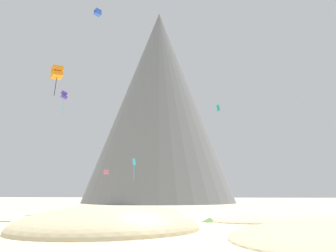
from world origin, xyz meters
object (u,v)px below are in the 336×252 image
(kite_cyan_low, at_px, (134,164))
(kite_teal_mid, at_px, (218,108))
(rock_massif, at_px, (159,109))
(bush_far_left, at_px, (210,220))
(kite_blue_high, at_px, (98,12))
(kite_orange_mid, at_px, (57,72))
(bush_low_patch, at_px, (142,227))
(kite_indigo_mid, at_px, (64,95))
(kite_rainbow_low, at_px, (106,172))
(bush_ridge_crest, at_px, (84,229))

(kite_cyan_low, xyz_separation_m, kite_teal_mid, (14.17, 23.24, 13.99))
(kite_teal_mid, bearing_deg, rock_massif, -142.71)
(bush_far_left, distance_m, kite_blue_high, 47.16)
(kite_cyan_low, height_order, kite_orange_mid, kite_orange_mid)
(kite_cyan_low, bearing_deg, bush_low_patch, -103.36)
(kite_blue_high, bearing_deg, rock_massif, -47.21)
(kite_indigo_mid, height_order, kite_teal_mid, kite_indigo_mid)
(rock_massif, height_order, kite_cyan_low, rock_massif)
(bush_low_patch, distance_m, kite_cyan_low, 33.12)
(kite_cyan_low, bearing_deg, kite_rainbow_low, 90.41)
(kite_cyan_low, xyz_separation_m, kite_rainbow_low, (-10.47, 20.78, -0.21))
(kite_rainbow_low, xyz_separation_m, kite_orange_mid, (3.12, -36.71, 11.48))
(bush_ridge_crest, distance_m, kite_blue_high, 52.56)
(bush_low_patch, xyz_separation_m, kite_blue_high, (-14.86, 33.52, 35.54))
(kite_orange_mid, bearing_deg, kite_cyan_low, -153.10)
(bush_far_left, bearing_deg, bush_low_patch, -118.38)
(bush_far_left, relative_size, kite_blue_high, 1.13)
(kite_teal_mid, relative_size, kite_blue_high, 0.92)
(rock_massif, height_order, kite_blue_high, rock_massif)
(kite_indigo_mid, relative_size, kite_cyan_low, 1.42)
(bush_ridge_crest, xyz_separation_m, kite_indigo_mid, (-21.60, 49.13, 22.96))
(bush_ridge_crest, xyz_separation_m, kite_rainbow_low, (-13.91, 55.91, 7.12))
(bush_ridge_crest, distance_m, kite_teal_mid, 63.05)
(bush_ridge_crest, bearing_deg, rock_massif, 94.44)
(kite_indigo_mid, bearing_deg, bush_far_left, -172.58)
(bush_low_patch, height_order, bush_ridge_crest, bush_ridge_crest)
(kite_indigo_mid, bearing_deg, kite_rainbow_low, -82.42)
(kite_indigo_mid, xyz_separation_m, kite_cyan_low, (18.16, -14.01, -15.64))
(kite_indigo_mid, relative_size, kite_blue_high, 3.17)
(kite_cyan_low, distance_m, kite_orange_mid, 20.85)
(rock_massif, distance_m, kite_indigo_mid, 42.22)
(rock_massif, height_order, kite_rainbow_low, rock_massif)
(kite_indigo_mid, distance_m, kite_teal_mid, 33.66)
(bush_far_left, distance_m, kite_indigo_mid, 52.27)
(kite_rainbow_low, bearing_deg, kite_indigo_mid, -52.61)
(bush_low_patch, bearing_deg, kite_rainbow_low, 108.74)
(bush_low_patch, height_order, kite_cyan_low, kite_cyan_low)
(kite_orange_mid, bearing_deg, bush_low_patch, 94.93)
(bush_ridge_crest, height_order, kite_cyan_low, kite_cyan_low)
(rock_massif, bearing_deg, kite_rainbow_low, -102.21)
(bush_low_patch, distance_m, kite_orange_mid, 28.35)
(kite_teal_mid, bearing_deg, kite_blue_high, -38.87)
(bush_far_left, xyz_separation_m, kite_rainbow_low, (-23.22, 42.05, 7.24))
(kite_teal_mid, xyz_separation_m, kite_orange_mid, (-21.52, -39.16, -2.72))
(bush_ridge_crest, height_order, kite_indigo_mid, kite_indigo_mid)
(bush_far_left, height_order, rock_massif, rock_massif)
(bush_far_left, height_order, kite_rainbow_low, kite_rainbow_low)
(kite_teal_mid, bearing_deg, bush_far_left, 5.13)
(bush_far_left, xyz_separation_m, bush_low_patch, (-5.50, -10.19, 0.02))
(bush_ridge_crest, relative_size, rock_massif, 0.03)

